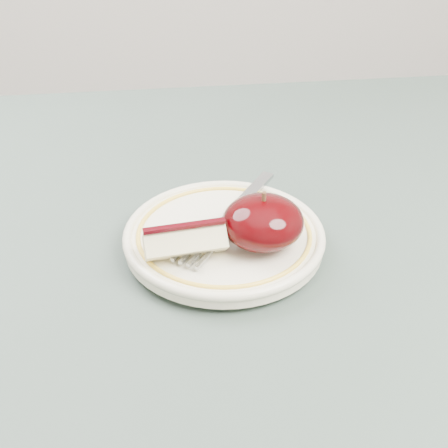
{
  "coord_description": "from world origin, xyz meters",
  "views": [
    {
      "loc": [
        -0.03,
        -0.43,
        1.1
      ],
      "look_at": [
        0.02,
        0.04,
        0.78
      ],
      "focal_mm": 50.0,
      "sensor_mm": 36.0,
      "label": 1
    }
  ],
  "objects": [
    {
      "name": "fork",
      "position": [
        0.03,
        0.06,
        0.77
      ],
      "size": [
        0.12,
        0.16,
        0.0
      ],
      "rotation": [
        0.0,
        0.0,
        0.97
      ],
      "color": "gray",
      "rests_on": "plate"
    },
    {
      "name": "apple_wedge",
      "position": [
        -0.01,
        0.01,
        0.78
      ],
      "size": [
        0.07,
        0.04,
        0.03
      ],
      "rotation": [
        0.0,
        0.0,
        0.12
      ],
      "color": "beige",
      "rests_on": "plate"
    },
    {
      "name": "apple_half",
      "position": [
        0.06,
        0.02,
        0.79
      ],
      "size": [
        0.07,
        0.07,
        0.05
      ],
      "color": "black",
      "rests_on": "plate"
    },
    {
      "name": "table",
      "position": [
        0.0,
        0.0,
        0.66
      ],
      "size": [
        0.9,
        0.9,
        0.75
      ],
      "color": "brown",
      "rests_on": "ground"
    },
    {
      "name": "plate",
      "position": [
        0.02,
        0.04,
        0.76
      ],
      "size": [
        0.19,
        0.19,
        0.02
      ],
      "color": "beige",
      "rests_on": "table"
    }
  ]
}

